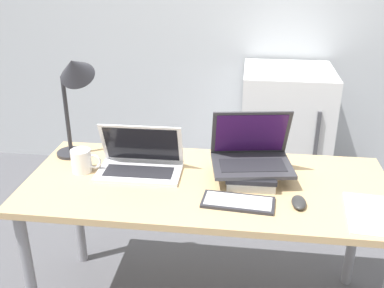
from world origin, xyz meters
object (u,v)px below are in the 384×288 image
mouse (299,202)px  mini_fridge (284,132)px  mug (82,161)px  book_stack (251,173)px  desk_lamp (74,80)px  notepad (374,215)px  laptop_on_books (251,154)px  wireless_keyboard (238,202)px  laptop_left (140,162)px

mouse → mini_fridge: bearing=88.2°
mouse → mug: mug is taller
book_stack → desk_lamp: 0.90m
mouse → notepad: mouse is taller
notepad → mouse: bearing=171.6°
laptop_on_books → wireless_keyboard: bearing=-100.8°
mouse → desk_lamp: desk_lamp is taller
laptop_left → mug: (-0.26, -0.03, 0.01)m
wireless_keyboard → book_stack: bearing=77.7°
laptop_left → mouse: size_ratio=3.62×
laptop_left → desk_lamp: (-0.31, 0.10, 0.35)m
book_stack → mug: mug is taller
wireless_keyboard → mouse: (0.24, 0.02, 0.01)m
mug → laptop_on_books: bearing=3.5°
laptop_on_books → desk_lamp: 0.87m
mug → desk_lamp: bearing=111.6°
laptop_left → desk_lamp: 0.48m
desk_lamp → laptop_on_books: bearing=-6.1°
laptop_left → book_stack: 0.50m
notepad → mug: bearing=170.0°
book_stack → laptop_on_books: 0.08m
mug → desk_lamp: 0.37m
laptop_left → mug: 0.26m
wireless_keyboard → desk_lamp: size_ratio=0.56×
laptop_left → laptop_on_books: 0.50m
mouse → laptop_left: bearing=163.4°
laptop_on_books → mug: size_ratio=2.73×
wireless_keyboard → notepad: wireless_keyboard is taller
notepad → desk_lamp: 1.39m
desk_lamp → wireless_keyboard: bearing=-23.0°
mug → wireless_keyboard: bearing=-15.1°
book_stack → wireless_keyboard: book_stack is taller
mug → mini_fridge: (1.00, 1.24, -0.32)m
wireless_keyboard → mini_fridge: size_ratio=0.33×
book_stack → mouse: (0.19, -0.20, -0.02)m
mouse → notepad: (0.28, -0.04, -0.01)m
book_stack → mug: bearing=-178.3°
laptop_left → wireless_keyboard: size_ratio=1.27×
mouse → book_stack: bearing=134.2°
book_stack → wireless_keyboard: size_ratio=0.91×
notepad → mug: size_ratio=2.25×
mug → book_stack: bearing=1.7°
book_stack → laptop_on_books: (-0.00, 0.02, 0.08)m
laptop_left → mug: laptop_left is taller
mini_fridge → book_stack: bearing=-101.0°
mouse → notepad: bearing=-8.4°
laptop_left → mini_fridge: (0.74, 1.21, -0.31)m
laptop_left → book_stack: (0.50, -0.01, -0.01)m
laptop_left → laptop_on_books: laptop_on_books is taller
laptop_on_books → mini_fridge: 1.28m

